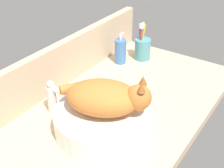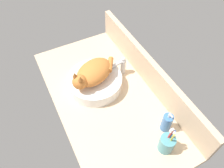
% 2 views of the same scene
% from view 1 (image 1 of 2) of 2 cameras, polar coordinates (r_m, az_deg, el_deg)
% --- Properties ---
extents(ground_plane, '(1.17, 0.62, 0.04)m').
position_cam_1_polar(ground_plane, '(1.22, 0.56, -5.37)').
color(ground_plane, '#D1B28E').
extents(backsplash_panel, '(1.17, 0.04, 0.19)m').
position_cam_1_polar(backsplash_panel, '(1.32, -10.09, 3.08)').
color(backsplash_panel, '#CCAD8C').
rests_on(backsplash_panel, ground_plane).
extents(sink_basin, '(0.34, 0.34, 0.08)m').
position_cam_1_polar(sink_basin, '(1.10, -1.61, -6.52)').
color(sink_basin, white).
rests_on(sink_basin, ground_plane).
extents(cat, '(0.25, 0.31, 0.14)m').
position_cam_1_polar(cat, '(1.04, -0.95, -2.42)').
color(cat, '#CC7533').
rests_on(cat, sink_basin).
extents(faucet, '(0.04, 0.12, 0.14)m').
position_cam_1_polar(faucet, '(1.17, -10.54, -2.21)').
color(faucet, silver).
rests_on(faucet, ground_plane).
extents(soap_dispenser, '(0.06, 0.06, 0.15)m').
position_cam_1_polar(soap_dispenser, '(1.51, 1.53, 6.03)').
color(soap_dispenser, '#3F72B2').
rests_on(soap_dispenser, ground_plane).
extents(toothbrush_cup, '(0.08, 0.08, 0.19)m').
position_cam_1_polar(toothbrush_cup, '(1.56, 5.58, 6.49)').
color(toothbrush_cup, teal).
rests_on(toothbrush_cup, ground_plane).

